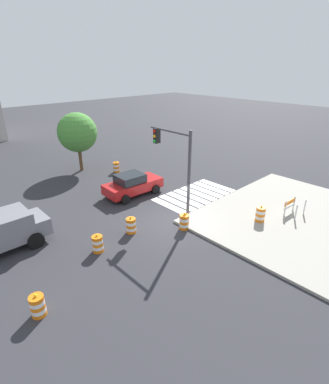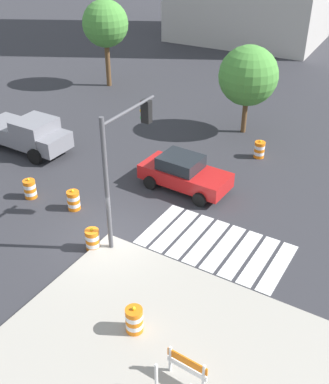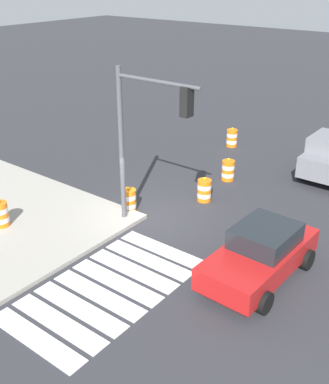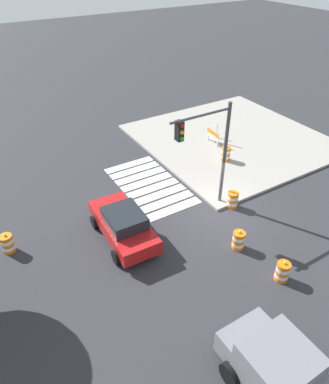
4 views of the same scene
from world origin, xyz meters
name	(u,v)px [view 1 (image 1 of 4)]	position (x,y,z in m)	size (l,w,h in m)	color
ground_plane	(173,223)	(0.00, 0.00, 0.00)	(120.00, 120.00, 0.00)	#2D2D33
sidewalk_corner	(314,224)	(6.00, -6.00, 0.07)	(12.00, 12.00, 0.15)	#9E998E
crosswalk_stripes	(195,195)	(4.00, 1.80, 0.01)	(5.85, 3.20, 0.02)	silver
sports_car	(132,184)	(0.75, 5.01, 0.81)	(4.36, 2.26, 1.63)	red
traffic_barrel_near_corner	(131,225)	(-2.56, 0.86, 0.45)	(0.56, 0.56, 1.02)	orange
traffic_barrel_crosswalk_end	(38,306)	(-8.82, -1.51, 0.45)	(0.56, 0.56, 1.02)	orange
traffic_barrel_median_near	(116,167)	(2.67, 9.86, 0.45)	(0.56, 0.56, 1.02)	orange
traffic_barrel_median_far	(98,244)	(-4.93, 0.56, 0.45)	(0.56, 0.56, 1.02)	orange
traffic_barrel_far_curb	(184,222)	(-0.04, -0.93, 0.45)	(0.56, 0.56, 1.02)	orange
traffic_barrel_on_sidewalk	(260,214)	(3.78, -3.61, 0.60)	(0.56, 0.56, 1.02)	orange
construction_barricade	(292,206)	(6.06, -4.48, 0.72)	(1.30, 0.84, 1.00)	silver
traffic_light_pole	(175,157)	(0.59, 0.54, 3.91)	(0.47, 3.29, 5.50)	#4C4C51
street_tree_streetside_mid	(77,133)	(0.66, 12.45, 3.42)	(3.37, 3.37, 5.12)	brown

